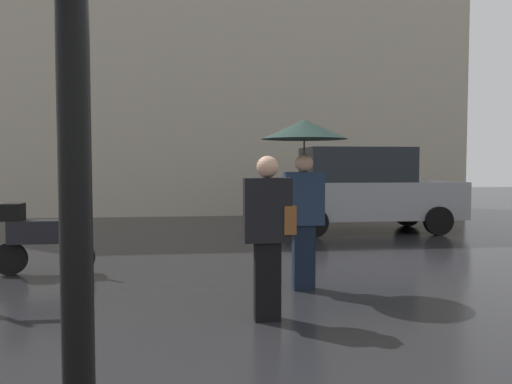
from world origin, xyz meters
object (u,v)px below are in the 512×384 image
(pedestrian_with_umbrella, at_px, (304,155))
(parked_car_left, at_px, (362,189))
(pedestrian_with_bag, at_px, (269,228))
(parked_scooter, at_px, (41,235))

(pedestrian_with_umbrella, relative_size, parked_car_left, 0.49)
(pedestrian_with_bag, xyz_separation_m, parked_car_left, (3.12, 6.43, 0.04))
(pedestrian_with_umbrella, xyz_separation_m, parked_car_left, (2.50, 5.24, -0.71))
(pedestrian_with_bag, xyz_separation_m, parked_scooter, (-2.88, 2.50, -0.38))
(pedestrian_with_bag, bearing_deg, parked_car_left, -137.77)
(pedestrian_with_bag, height_order, parked_scooter, pedestrian_with_bag)
(pedestrian_with_bag, bearing_deg, parked_scooter, -62.83)
(parked_car_left, bearing_deg, parked_scooter, -162.76)
(pedestrian_with_bag, relative_size, parked_scooter, 1.19)
(pedestrian_with_bag, bearing_deg, pedestrian_with_umbrella, -139.14)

